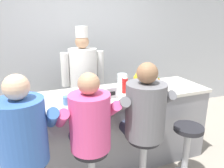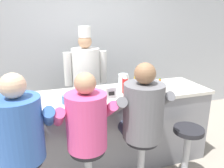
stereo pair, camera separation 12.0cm
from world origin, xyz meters
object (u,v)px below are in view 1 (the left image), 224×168
Objects in this scene: breakfast_plate at (98,92)px; diner_seated_pink at (89,126)px; ketchup_bottle_red at (125,84)px; diner_seated_grey at (144,114)px; hot_sauce_bottle_orange at (158,83)px; napkin_dispenser_chrome at (111,93)px; diner_seated_blue at (23,135)px; cook_in_whites_near at (83,77)px; coffee_mug_blue at (67,100)px; empty_stool_round at (187,144)px; mustard_bottle_yellow at (136,82)px; cereal_bowl at (29,104)px; water_pitcher_clear at (122,81)px.

diner_seated_pink is (-0.28, -0.59, -0.10)m from breakfast_plate.
diner_seated_grey reaches higher than ketchup_bottle_red.
hot_sauce_bottle_orange is 1.12× the size of napkin_dispenser_chrome.
diner_seated_blue is (-0.95, -0.39, -0.13)m from napkin_dispenser_chrome.
cook_in_whites_near is (-0.27, 0.97, -0.13)m from ketchup_bottle_red.
napkin_dispenser_chrome is at bearing 22.45° from diner_seated_blue.
coffee_mug_blue is at bearing 151.59° from diner_seated_grey.
empty_stool_round is at bearing -1.58° from diner_seated_pink.
mustard_bottle_yellow is at bearing 2.73° from ketchup_bottle_red.
mustard_bottle_yellow is 1.76× the size of cereal_bowl.
mustard_bottle_yellow is 0.92m from diner_seated_pink.
diner_seated_grey reaches higher than cereal_bowl.
water_pitcher_clear is at bearing 75.10° from ketchup_bottle_red.
mustard_bottle_yellow is 1.85× the size of coffee_mug_blue.
diner_seated_blue reaches higher than ketchup_bottle_red.
napkin_dispenser_chrome is at bearing 1.29° from coffee_mug_blue.
empty_stool_round is (1.72, -0.03, -0.46)m from diner_seated_blue.
coffee_mug_blue is at bearing -112.17° from cook_in_whites_near.
hot_sauce_bottle_orange reaches higher than coffee_mug_blue.
cook_in_whites_near is (-0.26, 1.46, 0.04)m from diner_seated_grey.
napkin_dispenser_chrome is at bearing 46.61° from diner_seated_pink.
breakfast_plate is 0.14× the size of cook_in_whites_near.
diner_seated_grey is 0.74m from empty_stool_round.
diner_seated_blue is at bearing -139.72° from coffee_mug_blue.
diner_seated_blue is at bearing -156.87° from ketchup_bottle_red.
napkin_dispenser_chrome is at bearing -153.99° from ketchup_bottle_red.
diner_seated_pink is at bearing 178.42° from empty_stool_round.
hot_sauce_bottle_orange is at bearing 5.91° from coffee_mug_blue.
water_pitcher_clear is at bearing 17.21° from breakfast_plate.
diner_seated_blue reaches higher than napkin_dispenser_chrome.
coffee_mug_blue is (-1.19, -0.12, -0.02)m from hot_sauce_bottle_orange.
diner_seated_blue is at bearing -162.95° from hot_sauce_bottle_orange.
water_pitcher_clear is at bearing 84.35° from diner_seated_grey.
cereal_bowl is 0.39m from coffee_mug_blue.
diner_seated_grey is (0.20, -0.39, -0.13)m from napkin_dispenser_chrome.
diner_seated_pink is 0.58m from diner_seated_grey.
ketchup_bottle_red reaches higher than hot_sauce_bottle_orange.
diner_seated_blue is (-0.85, -0.59, -0.08)m from breakfast_plate.
ketchup_bottle_red is 0.35× the size of empty_stool_round.
ketchup_bottle_red is 1.69× the size of hot_sauce_bottle_orange.
diner_seated_blue is at bearing -98.07° from cereal_bowl.
breakfast_plate is at bearing 173.59° from hot_sauce_bottle_orange.
diner_seated_pink is at bearing -179.73° from diner_seated_grey.
cook_in_whites_near is (-0.06, 1.07, -0.09)m from napkin_dispenser_chrome.
empty_stool_round is (1.28, -0.41, -0.57)m from coffee_mug_blue.
diner_seated_pink is at bearing -145.76° from mustard_bottle_yellow.
breakfast_plate is at bearing 65.05° from diner_seated_pink.
cereal_bowl is (-1.25, -0.05, -0.09)m from mustard_bottle_yellow.
coffee_mug_blue reaches higher than empty_stool_round.
diner_seated_blue is (-1.22, -0.71, -0.16)m from water_pitcher_clear.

